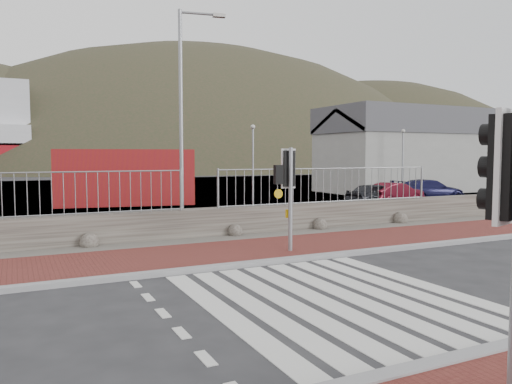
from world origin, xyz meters
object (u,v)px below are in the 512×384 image
car_b (395,193)px  car_a (375,194)px  streetlight (185,110)px  traffic_signal_far (289,177)px  car_c (429,190)px  shipping_container (125,177)px

car_b → car_a: bearing=83.2°
streetlight → car_b: (12.99, 4.89, -3.44)m
traffic_signal_far → car_c: traffic_signal_far is taller
traffic_signal_far → streetlight: (-1.43, 4.19, 2.01)m
car_a → car_c: bearing=-91.8°
car_a → car_b: car_a is taller
car_a → car_c: size_ratio=0.79×
shipping_container → car_a: shipping_container is taller
car_a → car_b: (1.29, 0.02, -0.00)m
traffic_signal_far → shipping_container: (-1.15, 15.19, -0.57)m
traffic_signal_far → car_b: 14.76m
streetlight → traffic_signal_far: bearing=-60.5°
streetlight → shipping_container: streetlight is taller
car_a → car_c: (4.09, 0.42, 0.04)m
shipping_container → car_c: size_ratio=1.63×
shipping_container → car_c: bearing=-10.3°
traffic_signal_far → streetlight: size_ratio=0.39×
car_b → traffic_signal_far: bearing=120.3°
shipping_container → car_a: size_ratio=2.06×
car_c → traffic_signal_far: bearing=128.4°
car_b → car_c: (2.80, 0.39, 0.04)m
car_a → shipping_container: bearing=54.1°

